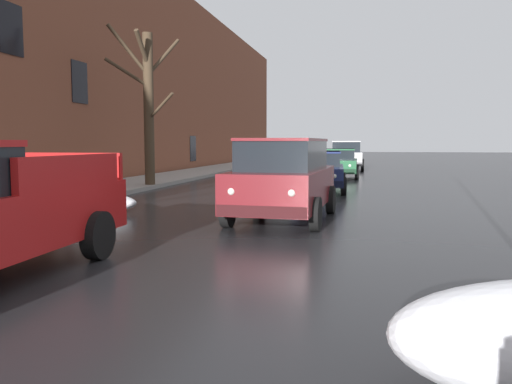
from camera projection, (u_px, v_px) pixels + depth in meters
name	position (u px, v px, depth m)	size (l,w,h in m)	color
left_sidewalk_slab	(94.00, 191.00, 17.91)	(2.96, 80.00, 0.15)	gray
brick_townhouse_facade	(37.00, 37.00, 17.83)	(0.63, 80.00, 10.72)	brown
snow_bank_near_corner_left	(84.00, 202.00, 12.74)	(2.71, 1.14, 0.59)	white
bare_tree_mid_block	(148.00, 103.00, 19.30)	(2.54, 2.83, 5.94)	#423323
suv_maroon_parked_kerbside_close	(284.00, 176.00, 11.52)	(2.12, 4.36, 1.82)	maroon
sedan_darkblue_parked_kerbside_mid	(320.00, 170.00, 18.43)	(2.02, 4.40, 1.42)	navy
sedan_green_parked_far_down_block	(340.00, 162.00, 25.65)	(1.92, 4.18, 1.42)	#1E5633
suv_silver_queued_behind_truck	(347.00, 154.00, 32.52)	(2.18, 4.39, 1.82)	#B7B7BC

